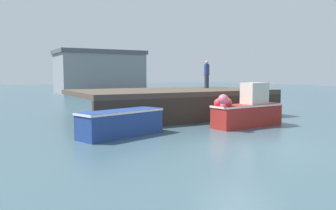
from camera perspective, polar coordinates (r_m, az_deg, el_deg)
ground at (r=11.77m, az=11.40°, el=-6.92°), size 120.00×160.00×0.10m
pier at (r=18.98m, az=1.23°, el=1.71°), size 10.88×6.16×1.54m
fishing_boat_near_left at (r=13.33m, az=-7.85°, el=-2.88°), size 3.71×2.16×1.01m
fishing_boat_near_right at (r=16.00m, az=12.99°, el=-0.86°), size 3.95×1.47×2.01m
dockworker at (r=21.74m, az=6.48°, el=5.13°), size 0.34×0.34×1.73m
warehouse at (r=46.48m, az=-11.38°, el=5.48°), size 11.21×6.67×5.56m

